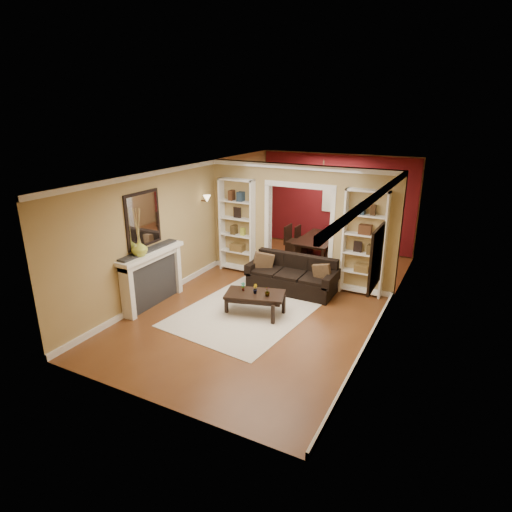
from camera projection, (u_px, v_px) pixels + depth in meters
The scene contains 30 objects.
floor at pixel (277, 297), 9.26m from camera, with size 8.00×8.00×0.00m, color brown.
ceiling at pixel (279, 171), 8.38m from camera, with size 8.00×8.00×0.00m, color white.
wall_back at pixel (336, 202), 12.18m from camera, with size 8.00×8.00×0.00m, color tan.
wall_front at pixel (147, 315), 5.47m from camera, with size 8.00×8.00×0.00m, color tan.
wall_left at pixel (189, 224), 9.80m from camera, with size 8.00×8.00×0.00m, color tan.
wall_right at pixel (389, 253), 7.84m from camera, with size 8.00×8.00×0.00m, color tan.
partition_wall at pixel (299, 224), 9.83m from camera, with size 4.50×0.15×2.70m, color tan.
red_back_panel at pixel (336, 203), 12.16m from camera, with size 4.44×0.04×2.64m, color maroon.
dining_window at pixel (336, 195), 12.06m from camera, with size 0.78×0.03×0.98m, color #8CA5CC.
area_rug at pixel (249, 310), 8.64m from camera, with size 2.25×3.16×0.01m, color beige.
sofa at pixel (292, 275), 9.45m from camera, with size 1.97×0.85×0.77m, color black.
pillow_left at pixel (263, 261), 9.67m from camera, with size 0.44×0.13×0.44m, color brown.
pillow_right at pixel (322, 273), 9.07m from camera, with size 0.37×0.11×0.37m, color brown.
coffee_table at pixel (255, 303), 8.44m from camera, with size 1.14×0.62×0.43m, color black.
plant_left at pixel (243, 287), 8.46m from camera, with size 0.09×0.06×0.18m, color #336626.
plant_center at pixel (255, 289), 8.34m from camera, with size 0.10×0.08×0.18m, color #336626.
plant_right at pixel (267, 291), 8.23m from camera, with size 0.10×0.10×0.18m, color #336626.
bookshelf_left at pixel (237, 226), 10.43m from camera, with size 0.90×0.30×2.30m, color white.
bookshelf_right at pixel (364, 243), 9.08m from camera, with size 0.90×0.30×2.30m, color white.
fireplace at pixel (153, 278), 8.72m from camera, with size 0.32×1.70×1.16m, color white.
vase at pixel (139, 248), 8.21m from camera, with size 0.31×0.31×0.33m, color #A2AF38.
mirror at pixel (143, 219), 8.39m from camera, with size 0.03×0.95×1.10m, color silver.
wall_sconce at pixel (205, 200), 10.06m from camera, with size 0.18×0.18×0.22m, color #FFE0A5.
framed_art at pixel (376, 258), 6.96m from camera, with size 0.04×0.85×1.05m, color black.
dining_table at pixel (319, 248), 11.52m from camera, with size 0.93×1.67×0.59m, color black.
dining_chair_nw at pixel (296, 242), 11.45m from camera, with size 0.46×0.46×0.94m, color black.
dining_chair_ne at pixel (336, 249), 10.99m from camera, with size 0.43×0.43×0.87m, color black.
dining_chair_sw at pixel (304, 239), 11.98m from camera, with size 0.39×0.39×0.78m, color black.
dining_chair_se at pixel (343, 245), 11.51m from camera, with size 0.37×0.37×0.76m, color black.
chandelier at pixel (322, 185), 10.87m from camera, with size 0.50×0.50×0.30m, color #3F2C1C.
Camera 1 is at (3.50, -7.73, 3.85)m, focal length 30.00 mm.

